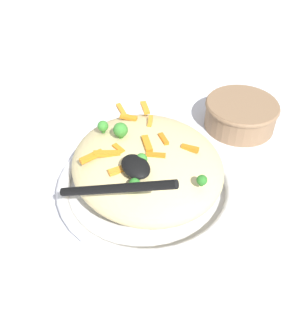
{
  "coord_description": "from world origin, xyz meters",
  "views": [
    {
      "loc": [
        0.42,
        -0.23,
        0.52
      ],
      "look_at": [
        0.0,
        0.0,
        0.08
      ],
      "focal_mm": 40.48,
      "sensor_mm": 36.0,
      "label": 1
    }
  ],
  "objects": [
    {
      "name": "ground_plane",
      "position": [
        0.0,
        0.0,
        0.0
      ],
      "size": [
        2.4,
        2.4,
        0.0
      ],
      "primitive_type": "plane",
      "color": "silver"
    },
    {
      "name": "serving_bowl",
      "position": [
        0.0,
        0.0,
        0.03
      ],
      "size": [
        0.32,
        0.32,
        0.05
      ],
      "color": "silver",
      "rests_on": "ground_plane"
    },
    {
      "name": "pasta_mound",
      "position": [
        0.0,
        0.0,
        0.08
      ],
      "size": [
        0.27,
        0.25,
        0.09
      ],
      "primitive_type": "ellipsoid",
      "color": "#DBC689",
      "rests_on": "serving_bowl"
    },
    {
      "name": "carrot_piece_0",
      "position": [
        0.03,
        -0.06,
        0.12
      ],
      "size": [
        0.01,
        0.04,
        0.01
      ],
      "primitive_type": "cube",
      "rotation": [
        0.0,
        0.0,
        1.51
      ],
      "color": "orange",
      "rests_on": "pasta_mound"
    },
    {
      "name": "carrot_piece_1",
      "position": [
        -0.06,
        0.04,
        0.12
      ],
      "size": [
        0.03,
        0.02,
        0.01
      ],
      "primitive_type": "cube",
      "rotation": [
        0.0,
        0.0,
        5.67
      ],
      "color": "orange",
      "rests_on": "pasta_mound"
    },
    {
      "name": "carrot_piece_2",
      "position": [
        0.0,
        -0.0,
        0.13
      ],
      "size": [
        0.04,
        0.02,
        0.01
      ],
      "primitive_type": "cube",
      "rotation": [
        0.0,
        0.0,
        2.87
      ],
      "color": "orange",
      "rests_on": "pasta_mound"
    },
    {
      "name": "carrot_piece_3",
      "position": [
        -0.1,
        0.05,
        0.12
      ],
      "size": [
        0.04,
        0.02,
        0.01
      ],
      "primitive_type": "cube",
      "rotation": [
        0.0,
        0.0,
        2.86
      ],
      "color": "orange",
      "rests_on": "pasta_mound"
    },
    {
      "name": "carrot_piece_4",
      "position": [
        -0.0,
        0.03,
        0.13
      ],
      "size": [
        0.03,
        0.01,
        0.01
      ],
      "primitive_type": "cube",
      "rotation": [
        0.0,
        0.0,
        2.99
      ],
      "color": "orange",
      "rests_on": "pasta_mound"
    },
    {
      "name": "carrot_piece_5",
      "position": [
        -0.02,
        -0.06,
        0.12
      ],
      "size": [
        0.03,
        0.04,
        0.01
      ],
      "primitive_type": "cube",
      "rotation": [
        0.0,
        0.0,
        1.09
      ],
      "color": "orange",
      "rests_on": "pasta_mound"
    },
    {
      "name": "carrot_piece_6",
      "position": [
        -0.09,
        0.01,
        0.12
      ],
      "size": [
        0.03,
        0.03,
        0.01
      ],
      "primitive_type": "cube",
      "rotation": [
        0.0,
        0.0,
        3.88
      ],
      "color": "orange",
      "rests_on": "pasta_mound"
    },
    {
      "name": "carrot_piece_7",
      "position": [
        -0.02,
        -0.09,
        0.12
      ],
      "size": [
        0.01,
        0.04,
        0.01
      ],
      "primitive_type": "cube",
      "rotation": [
        0.0,
        0.0,
        4.86
      ],
      "color": "orange",
      "rests_on": "pasta_mound"
    },
    {
      "name": "carrot_piece_8",
      "position": [
        0.04,
        0.06,
        0.12
      ],
      "size": [
        0.03,
        0.02,
        0.01
      ],
      "primitive_type": "cube",
      "rotation": [
        0.0,
        0.0,
        0.7
      ],
      "color": "orange",
      "rests_on": "pasta_mound"
    },
    {
      "name": "carrot_piece_9",
      "position": [
        -0.12,
        0.01,
        0.12
      ],
      "size": [
        0.04,
        0.01,
        0.01
      ],
      "primitive_type": "cube",
      "rotation": [
        0.0,
        0.0,
        3.01
      ],
      "color": "orange",
      "rests_on": "pasta_mound"
    },
    {
      "name": "carrot_piece_10",
      "position": [
        -0.02,
        -0.04,
        0.12
      ],
      "size": [
        0.03,
        0.01,
        0.01
      ],
      "primitive_type": "cube",
      "rotation": [
        0.0,
        0.0,
        3.32
      ],
      "color": "orange",
      "rests_on": "pasta_mound"
    },
    {
      "name": "carrot_piece_11",
      "position": [
        0.03,
        -0.0,
        0.13
      ],
      "size": [
        0.02,
        0.03,
        0.01
      ],
      "primitive_type": "cube",
      "rotation": [
        0.0,
        0.0,
        4.12
      ],
      "color": "orange",
      "rests_on": "pasta_mound"
    },
    {
      "name": "broccoli_floret_0",
      "position": [
        -0.04,
        -0.03,
        0.14
      ],
      "size": [
        0.02,
        0.02,
        0.03
      ],
      "color": "#377928",
      "rests_on": "pasta_mound"
    },
    {
      "name": "broccoli_floret_1",
      "position": [
        -0.08,
        -0.04,
        0.13
      ],
      "size": [
        0.02,
        0.02,
        0.02
      ],
      "color": "#377928",
      "rests_on": "pasta_mound"
    },
    {
      "name": "broccoli_floret_2",
      "position": [
        0.03,
        -0.03,
        0.13
      ],
      "size": [
        0.02,
        0.02,
        0.02
      ],
      "color": "#377928",
      "rests_on": "pasta_mound"
    },
    {
      "name": "broccoli_floret_3",
      "position": [
        0.11,
        0.03,
        0.13
      ],
      "size": [
        0.02,
        0.02,
        0.02
      ],
      "color": "#296820",
      "rests_on": "pasta_mound"
    },
    {
      "name": "broccoli_floret_4",
      "position": [
        0.07,
        -0.06,
        0.13
      ],
      "size": [
        0.02,
        0.02,
        0.02
      ],
      "color": "#296820",
      "rests_on": "pasta_mound"
    },
    {
      "name": "serving_spoon",
      "position": [
        0.07,
        -0.07,
        0.15
      ],
      "size": [
        0.15,
        0.14,
        0.08
      ],
      "color": "black",
      "rests_on": "pasta_mound"
    },
    {
      "name": "companion_bowl",
      "position": [
        -0.1,
        0.29,
        0.03
      ],
      "size": [
        0.16,
        0.16,
        0.06
      ],
      "color": "#8C6B4C",
      "rests_on": "ground_plane"
    }
  ]
}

